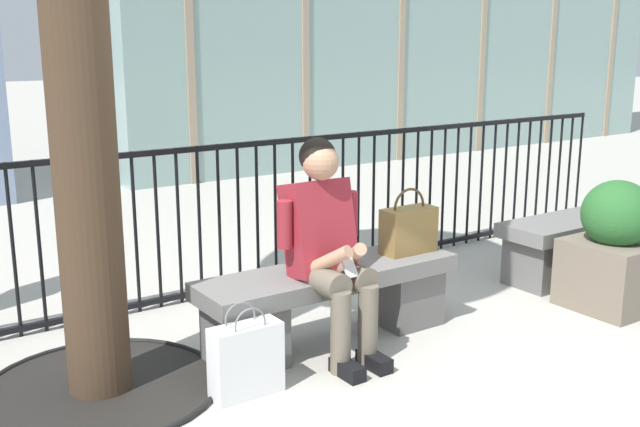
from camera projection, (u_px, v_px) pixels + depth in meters
name	position (u px, v px, depth m)	size (l,w,h in m)	color
ground_plane	(330.00, 341.00, 4.38)	(60.00, 60.00, 0.00)	#B2ADA3
stone_bench	(330.00, 297.00, 4.32)	(1.60, 0.44, 0.45)	slate
seated_person_with_phone	(328.00, 242.00, 4.07)	(0.52, 0.66, 1.21)	#6B6051
handbag_on_bench	(409.00, 229.00, 4.55)	(0.35, 0.16, 0.40)	olive
shopping_bag	(246.00, 359.00, 3.68)	(0.36, 0.14, 0.47)	white
plaza_railing	(239.00, 217.00, 5.14)	(7.41, 0.04, 1.05)	black
stone_bench_far	(589.00, 237.00, 5.62)	(1.60, 0.44, 0.45)	slate
planter	(614.00, 250.00, 4.85)	(0.54, 0.54, 0.85)	#726656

